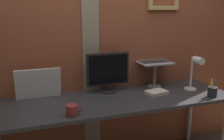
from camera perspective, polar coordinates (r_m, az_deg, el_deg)
The scene contains 10 objects.
brick_wall_back at distance 2.64m, azimuth -1.27°, elevation 6.59°, with size 3.71×0.16×2.50m.
desk at distance 2.39m, azimuth 0.80°, elevation -7.94°, with size 2.22×0.69×0.76m.
monitor at distance 2.51m, azimuth -0.92°, elevation -0.14°, with size 0.43×0.18×0.39m.
laptop_stand at distance 2.72m, azimuth 9.50°, elevation -0.21°, with size 0.28×0.22×0.25m.
laptop at distance 2.76m, azimuth 8.87°, elevation 3.05°, with size 0.35×0.32×0.23m.
whiteboard_panel at distance 2.43m, azimuth -16.11°, elevation -2.95°, with size 0.41×0.02×0.29m, color white.
desk_lamp at distance 2.65m, azimuth 18.05°, elevation 0.02°, with size 0.12×0.20×0.36m.
pen_cup at distance 2.59m, azimuth 21.46°, elevation -4.51°, with size 0.09×0.09×0.17m.
coffee_mug at distance 2.03m, azimuth -8.82°, elevation -8.85°, with size 0.13×0.09×0.09m.
paper_clutter_stack at distance 2.53m, azimuth 9.90°, elevation -4.92°, with size 0.20×0.14×0.03m, color silver.
Camera 1 is at (-0.81, -2.08, 1.57)m, focal length 41.02 mm.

